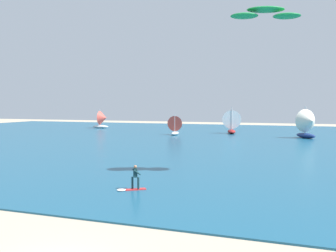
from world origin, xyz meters
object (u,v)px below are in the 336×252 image
Objects in this scene: sailboat_center_horizon at (231,121)px; kitesurfer at (133,181)px; sailboat_outermost at (308,123)px; kite at (266,13)px; sailboat_far_left at (103,119)px; sailboat_leading at (176,125)px.

kitesurfer is at bearing -87.23° from sailboat_center_horizon.
kitesurfer is 51.43m from sailboat_center_horizon.
sailboat_outermost is at bearing -25.23° from sailboat_center_horizon.
kitesurfer is 16.75m from kite.
kitesurfer is at bearing -58.65° from sailboat_far_left.
kite is 1.05× the size of sailboat_outermost.
kite reaches higher than sailboat_center_horizon.
kite is at bearing -96.22° from sailboat_outermost.
sailboat_outermost reaches higher than sailboat_center_horizon.
sailboat_leading is (-19.55, 35.94, -11.08)m from kite.
kite is (7.78, 8.24, 12.33)m from kitesurfer.
sailboat_outermost is (46.43, -12.28, 0.39)m from sailboat_far_left.
kitesurfer is 0.33× the size of kite.
kite reaches higher than sailboat_leading.
sailboat_center_horizon is at bearing 37.61° from sailboat_leading.
sailboat_leading is at bearing -142.39° from sailboat_center_horizon.
sailboat_far_left is (-42.46, 48.67, -10.78)m from kite.
sailboat_far_left is 32.68m from sailboat_center_horizon.
kite reaches higher than kitesurfer.
kitesurfer is 66.67m from sailboat_far_left.
sailboat_leading reaches higher than kitesurfer.
kite is 1.45× the size of sailboat_leading.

